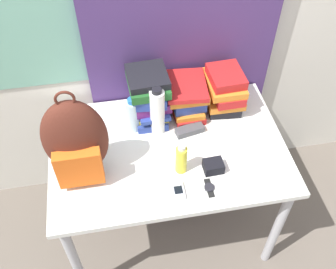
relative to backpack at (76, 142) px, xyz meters
name	(u,v)px	position (x,y,z in m)	size (l,w,h in m)	color
wall_back	(150,14)	(0.43, 0.56, 0.26)	(6.00, 0.06, 2.50)	silver
curtain_blue	(183,17)	(0.58, 0.50, 0.26)	(1.02, 0.04, 2.50)	#4C336B
desk	(168,159)	(0.43, 0.07, -0.31)	(1.20, 0.79, 0.77)	silver
backpack	(76,142)	(0.00, 0.00, 0.00)	(0.29, 0.20, 0.51)	#512319
book_stack_left	(149,95)	(0.38, 0.32, -0.07)	(0.21, 0.28, 0.29)	navy
book_stack_center	(186,97)	(0.57, 0.32, -0.12)	(0.23, 0.29, 0.20)	red
book_stack_right	(224,90)	(0.78, 0.32, -0.10)	(0.20, 0.28, 0.24)	black
water_bottle	(133,115)	(0.28, 0.24, -0.12)	(0.07, 0.07, 0.21)	silver
sports_bottle	(157,111)	(0.40, 0.20, -0.08)	(0.08, 0.08, 0.29)	white
sunscreen_bottle	(181,159)	(0.47, -0.08, -0.13)	(0.05, 0.05, 0.18)	yellow
cell_phone	(179,191)	(0.43, -0.20, -0.21)	(0.06, 0.09, 0.02)	#B7BCC6
sunglasses_case	(190,130)	(0.56, 0.16, -0.20)	(0.16, 0.08, 0.04)	#47474C
camera_pouch	(213,166)	(0.62, -0.10, -0.19)	(0.10, 0.08, 0.06)	black
wristwatch	(209,188)	(0.58, -0.21, -0.21)	(0.05, 0.10, 0.01)	black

